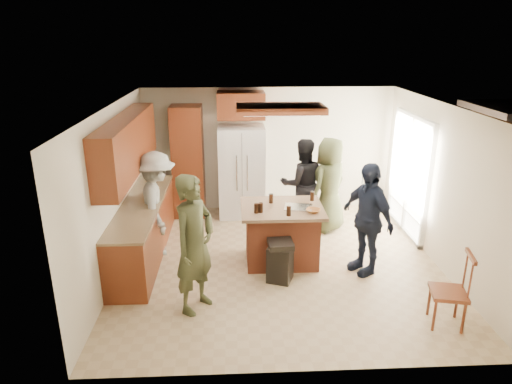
{
  "coord_description": "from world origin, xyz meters",
  "views": [
    {
      "loc": [
        -0.7,
        -6.52,
        3.49
      ],
      "look_at": [
        -0.36,
        0.18,
        1.15
      ],
      "focal_mm": 32.0,
      "sensor_mm": 36.0,
      "label": 1
    }
  ],
  "objects_px": {
    "person_behind_right": "(329,185)",
    "spindle_chair": "(450,293)",
    "refrigerator": "(242,172)",
    "person_front_left": "(194,244)",
    "person_counter": "(157,204)",
    "person_side_right": "(367,219)",
    "trash_bin": "(280,261)",
    "kitchen_island": "(281,234)",
    "person_behind_left": "(302,184)"
  },
  "relations": [
    {
      "from": "person_behind_right",
      "to": "person_side_right",
      "type": "xyz_separation_m",
      "value": [
        0.24,
        -1.6,
        -0.01
      ]
    },
    {
      "from": "refrigerator",
      "to": "trash_bin",
      "type": "relative_size",
      "value": 2.86
    },
    {
      "from": "person_behind_right",
      "to": "person_side_right",
      "type": "relative_size",
      "value": 1.01
    },
    {
      "from": "person_behind_right",
      "to": "refrigerator",
      "type": "relative_size",
      "value": 0.97
    },
    {
      "from": "person_behind_right",
      "to": "spindle_chair",
      "type": "xyz_separation_m",
      "value": [
        0.92,
        -3.03,
        -0.42
      ]
    },
    {
      "from": "refrigerator",
      "to": "kitchen_island",
      "type": "distance_m",
      "value": 2.17
    },
    {
      "from": "person_behind_right",
      "to": "trash_bin",
      "type": "bearing_deg",
      "value": 16.69
    },
    {
      "from": "person_behind_right",
      "to": "kitchen_island",
      "type": "distance_m",
      "value": 1.62
    },
    {
      "from": "refrigerator",
      "to": "spindle_chair",
      "type": "relative_size",
      "value": 1.81
    },
    {
      "from": "person_behind_right",
      "to": "refrigerator",
      "type": "xyz_separation_m",
      "value": [
        -1.58,
        0.83,
        0.02
      ]
    },
    {
      "from": "person_behind_left",
      "to": "spindle_chair",
      "type": "height_order",
      "value": "person_behind_left"
    },
    {
      "from": "person_behind_left",
      "to": "person_counter",
      "type": "distance_m",
      "value": 2.69
    },
    {
      "from": "person_behind_left",
      "to": "trash_bin",
      "type": "height_order",
      "value": "person_behind_left"
    },
    {
      "from": "spindle_chair",
      "to": "person_counter",
      "type": "bearing_deg",
      "value": 150.37
    },
    {
      "from": "person_counter",
      "to": "refrigerator",
      "type": "xyz_separation_m",
      "value": [
        1.41,
        1.63,
        0.03
      ]
    },
    {
      "from": "refrigerator",
      "to": "trash_bin",
      "type": "bearing_deg",
      "value": -79.15
    },
    {
      "from": "person_front_left",
      "to": "spindle_chair",
      "type": "height_order",
      "value": "person_front_left"
    },
    {
      "from": "person_front_left",
      "to": "person_behind_right",
      "type": "relative_size",
      "value": 1.07
    },
    {
      "from": "person_behind_right",
      "to": "spindle_chair",
      "type": "relative_size",
      "value": 1.76
    },
    {
      "from": "person_front_left",
      "to": "spindle_chair",
      "type": "distance_m",
      "value": 3.25
    },
    {
      "from": "refrigerator",
      "to": "person_front_left",
      "type": "bearing_deg",
      "value": -101.45
    },
    {
      "from": "person_counter",
      "to": "refrigerator",
      "type": "height_order",
      "value": "refrigerator"
    },
    {
      "from": "person_side_right",
      "to": "person_counter",
      "type": "relative_size",
      "value": 1.0
    },
    {
      "from": "person_behind_left",
      "to": "kitchen_island",
      "type": "bearing_deg",
      "value": 63.29
    },
    {
      "from": "person_behind_right",
      "to": "person_side_right",
      "type": "height_order",
      "value": "person_behind_right"
    },
    {
      "from": "person_behind_left",
      "to": "spindle_chair",
      "type": "distance_m",
      "value": 3.49
    },
    {
      "from": "person_side_right",
      "to": "spindle_chair",
      "type": "height_order",
      "value": "person_side_right"
    },
    {
      "from": "person_counter",
      "to": "person_behind_left",
      "type": "bearing_deg",
      "value": -80.79
    },
    {
      "from": "kitchen_island",
      "to": "spindle_chair",
      "type": "height_order",
      "value": "spindle_chair"
    },
    {
      "from": "person_behind_left",
      "to": "spindle_chair",
      "type": "xyz_separation_m",
      "value": [
        1.39,
        -3.18,
        -0.4
      ]
    },
    {
      "from": "person_side_right",
      "to": "trash_bin",
      "type": "relative_size",
      "value": 2.76
    },
    {
      "from": "person_side_right",
      "to": "spindle_chair",
      "type": "relative_size",
      "value": 1.75
    },
    {
      "from": "person_behind_right",
      "to": "refrigerator",
      "type": "bearing_deg",
      "value": -70.52
    },
    {
      "from": "person_side_right",
      "to": "trash_bin",
      "type": "height_order",
      "value": "person_side_right"
    },
    {
      "from": "spindle_chair",
      "to": "person_front_left",
      "type": "bearing_deg",
      "value": 170.42
    },
    {
      "from": "person_counter",
      "to": "kitchen_island",
      "type": "relative_size",
      "value": 1.35
    },
    {
      "from": "person_front_left",
      "to": "person_side_right",
      "type": "distance_m",
      "value": 2.65
    },
    {
      "from": "refrigerator",
      "to": "person_side_right",
      "type": "bearing_deg",
      "value": -53.04
    },
    {
      "from": "person_front_left",
      "to": "person_counter",
      "type": "height_order",
      "value": "person_front_left"
    },
    {
      "from": "person_behind_left",
      "to": "person_side_right",
      "type": "height_order",
      "value": "person_side_right"
    },
    {
      "from": "person_side_right",
      "to": "spindle_chair",
      "type": "xyz_separation_m",
      "value": [
        0.68,
        -1.43,
        -0.41
      ]
    },
    {
      "from": "person_front_left",
      "to": "refrigerator",
      "type": "relative_size",
      "value": 1.04
    },
    {
      "from": "person_behind_right",
      "to": "refrigerator",
      "type": "height_order",
      "value": "refrigerator"
    },
    {
      "from": "trash_bin",
      "to": "person_behind_left",
      "type": "bearing_deg",
      "value": 73.2
    },
    {
      "from": "person_side_right",
      "to": "person_counter",
      "type": "distance_m",
      "value": 3.33
    },
    {
      "from": "trash_bin",
      "to": "spindle_chair",
      "type": "bearing_deg",
      "value": -30.99
    },
    {
      "from": "person_behind_right",
      "to": "spindle_chair",
      "type": "bearing_deg",
      "value": 64.0
    },
    {
      "from": "person_side_right",
      "to": "refrigerator",
      "type": "xyz_separation_m",
      "value": [
        -1.83,
        2.43,
        0.03
      ]
    },
    {
      "from": "person_behind_left",
      "to": "trash_bin",
      "type": "bearing_deg",
      "value": 67.33
    },
    {
      "from": "kitchen_island",
      "to": "trash_bin",
      "type": "bearing_deg",
      "value": -97.2
    }
  ]
}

